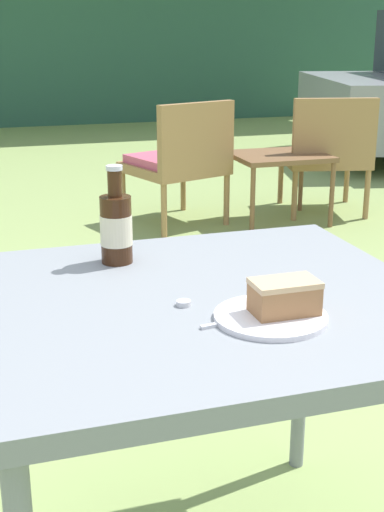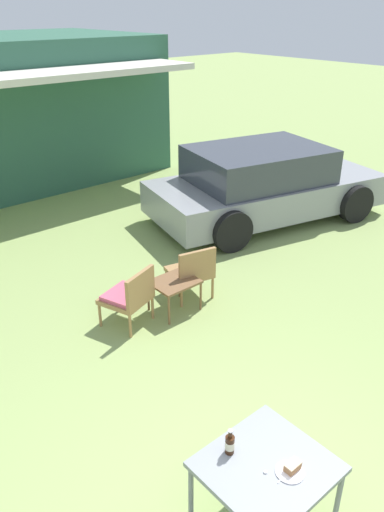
# 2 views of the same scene
# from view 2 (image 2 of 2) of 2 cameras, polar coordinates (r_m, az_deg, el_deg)

# --- Properties ---
(parked_car) EXTENTS (4.61, 2.84, 1.35)m
(parked_car) POSITION_cam_2_polar(r_m,az_deg,el_deg) (9.38, 8.17, 8.14)
(parked_car) COLOR gray
(parked_car) RESTS_ON ground_plane
(wicker_chair_cushioned) EXTENTS (0.67, 0.67, 0.78)m
(wicker_chair_cushioned) POSITION_cam_2_polar(r_m,az_deg,el_deg) (6.22, -7.16, -4.45)
(wicker_chair_cushioned) COLOR #9E7547
(wicker_chair_cushioned) RESTS_ON ground_plane
(wicker_chair_plain) EXTENTS (0.64, 0.63, 0.78)m
(wicker_chair_plain) POSITION_cam_2_polar(r_m,az_deg,el_deg) (6.72, 0.02, -1.63)
(wicker_chair_plain) COLOR #9E7547
(wicker_chair_plain) RESTS_ON ground_plane
(garden_side_table) EXTENTS (0.58, 0.49, 0.44)m
(garden_side_table) POSITION_cam_2_polar(r_m,az_deg,el_deg) (6.46, -2.03, -3.23)
(garden_side_table) COLOR brown
(garden_side_table) RESTS_ON ground_plane
(patio_table) EXTENTS (0.88, 0.82, 0.70)m
(patio_table) POSITION_cam_2_polar(r_m,az_deg,el_deg) (3.93, 8.52, -23.14)
(patio_table) COLOR gray
(patio_table) RESTS_ON ground_plane
(cake_on_plate) EXTENTS (0.20, 0.20, 0.07)m
(cake_on_plate) POSITION_cam_2_polar(r_m,az_deg,el_deg) (3.85, 11.29, -22.75)
(cake_on_plate) COLOR white
(cake_on_plate) RESTS_ON patio_table
(cola_bottle_near) EXTENTS (0.07, 0.07, 0.22)m
(cola_bottle_near) POSITION_cam_2_polar(r_m,az_deg,el_deg) (3.87, 4.34, -20.65)
(cola_bottle_near) COLOR #381E0F
(cola_bottle_near) RESTS_ON patio_table
(fork) EXTENTS (0.17, 0.04, 0.01)m
(fork) POSITION_cam_2_polar(r_m,az_deg,el_deg) (3.84, 10.48, -23.43)
(fork) COLOR silver
(fork) RESTS_ON patio_table
(loose_bottle_cap) EXTENTS (0.03, 0.03, 0.01)m
(loose_bottle_cap) POSITION_cam_2_polar(r_m,az_deg,el_deg) (3.83, 8.41, -23.25)
(loose_bottle_cap) COLOR silver
(loose_bottle_cap) RESTS_ON patio_table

